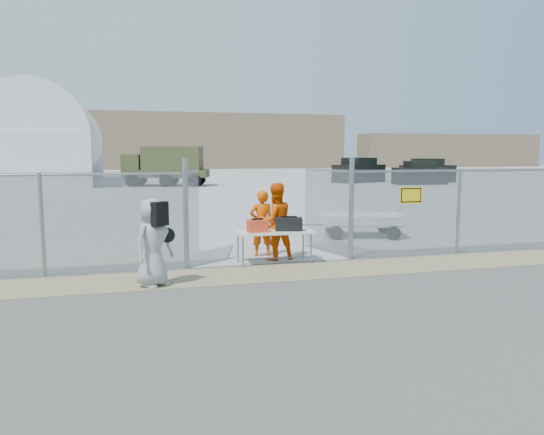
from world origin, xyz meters
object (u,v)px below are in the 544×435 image
object	(u,v)px
folding_table	(274,247)
visitor	(153,243)
security_worker_left	(262,223)
security_worker_right	(275,222)
utility_trailer	(361,225)

from	to	relation	value
folding_table	visitor	bearing A→B (deg)	-151.64
security_worker_left	security_worker_right	distance (m)	0.55
security_worker_left	utility_trailer	distance (m)	4.40
folding_table	utility_trailer	world-z (taller)	folding_table
security_worker_right	visitor	xyz separation A→B (m)	(-3.00, -1.92, -0.07)
security_worker_left	utility_trailer	xyz separation A→B (m)	(3.76, 2.24, -0.46)
visitor	utility_trailer	bearing A→B (deg)	-4.72
security_worker_right	security_worker_left	bearing A→B (deg)	-75.52
folding_table	visitor	distance (m)	3.26
security_worker_left	visitor	size ratio (longest dim) A/B	0.97
security_worker_right	utility_trailer	bearing A→B (deg)	-152.42
visitor	utility_trailer	size ratio (longest dim) A/B	0.55
security_worker_right	visitor	distance (m)	3.56
utility_trailer	security_worker_right	bearing A→B (deg)	-127.10
security_worker_left	utility_trailer	size ratio (longest dim) A/B	0.53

